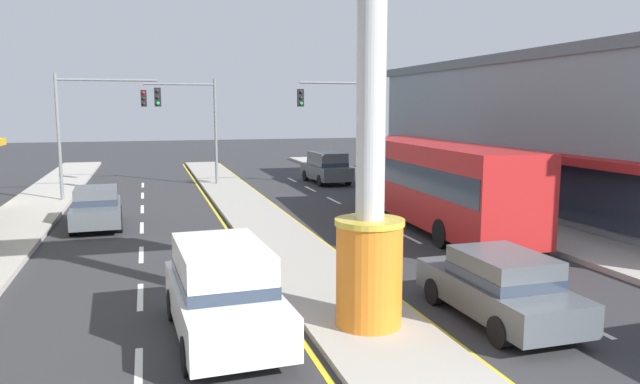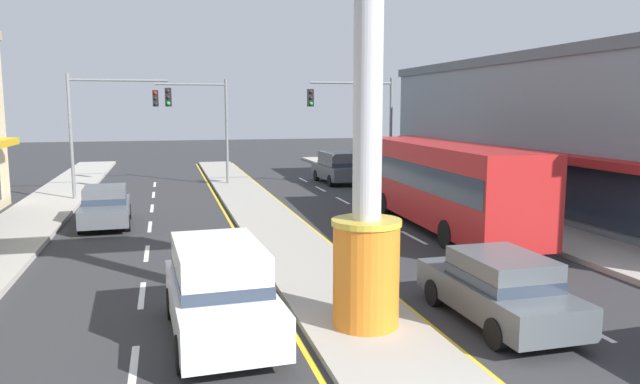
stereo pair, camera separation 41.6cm
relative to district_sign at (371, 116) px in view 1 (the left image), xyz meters
The scene contains 13 objects.
median_strip 13.22m from the district_sign, 90.00° to the left, with size 2.55×52.00×0.14m, color #A39E93.
sidewalk_right 14.65m from the district_sign, 48.50° to the left, with size 2.80×60.00×0.18m, color #ADA89E.
lane_markings 11.98m from the district_sign, 90.00° to the left, with size 9.29×52.00×0.01m.
district_sign is the anchor object (origin of this frame).
storefront_right 19.07m from the district_sign, 38.32° to the left, with size 9.54×26.03×6.94m.
traffic_light_left_side 20.75m from the district_sign, 108.29° to the left, with size 4.86×0.46×6.20m.
traffic_light_right_side 20.97m from the district_sign, 71.92° to the left, with size 4.86×0.46×6.20m.
traffic_light_median_far 24.18m from the district_sign, 94.40° to the left, with size 4.20×0.46×6.20m.
bus_near_right_lane 11.35m from the district_sign, 55.76° to the left, with size 2.94×11.29×3.26m.
suv_far_right_lane 24.60m from the district_sign, 75.19° to the left, with size 2.13×4.68×1.90m.
suv_near_left_lane 4.55m from the district_sign, behind, with size 2.13×4.68×1.90m.
sedan_mid_left_lane 4.67m from the district_sign, ahead, with size 1.89×4.33×1.53m.
sedan_far_left_oncoming 14.98m from the district_sign, 115.36° to the left, with size 1.97×4.37×1.53m.
Camera 1 is at (-4.29, -5.61, 4.61)m, focal length 33.55 mm.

